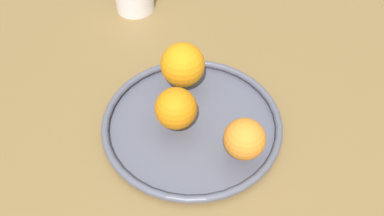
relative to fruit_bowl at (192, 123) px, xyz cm
name	(u,v)px	position (x,y,z in cm)	size (l,w,h in cm)	color
ground_plane	(192,134)	(0.00, 0.00, -2.92)	(142.70, 142.70, 4.00)	olive
fruit_bowl	(192,123)	(0.00, 0.00, 0.00)	(30.28, 30.28, 1.80)	#535568
orange_back_left	(183,65)	(4.93, 7.93, 4.80)	(7.84, 7.84, 7.84)	orange
orange_front_right	(244,139)	(1.62, -10.08, 4.14)	(6.51, 6.51, 6.51)	orange
orange_center	(176,108)	(-2.23, 1.35, 4.33)	(6.89, 6.89, 6.89)	orange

